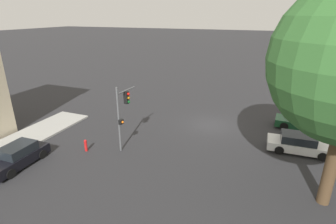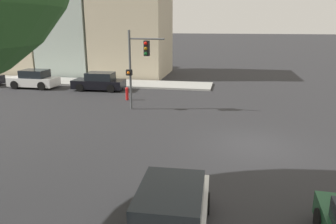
{
  "view_description": "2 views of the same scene",
  "coord_description": "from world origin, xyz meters",
  "px_view_note": "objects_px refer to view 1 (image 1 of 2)",
  "views": [
    {
      "loc": [
        -4.67,
        21.85,
        9.56
      ],
      "look_at": [
        2.55,
        3.93,
        2.27
      ],
      "focal_mm": 28.0,
      "sensor_mm": 36.0,
      "label": 1
    },
    {
      "loc": [
        -14.19,
        1.13,
        5.3
      ],
      "look_at": [
        0.52,
        3.95,
        1.18
      ],
      "focal_mm": 35.0,
      "sensor_mm": 36.0,
      "label": 2
    }
  ],
  "objects_px": {
    "parked_car_0": "(18,156)",
    "traffic_signal": "(123,109)",
    "fire_hydrant": "(86,145)",
    "crossing_car_0": "(299,144)",
    "crossing_car_1": "(302,122)"
  },
  "relations": [
    {
      "from": "parked_car_0",
      "to": "fire_hydrant",
      "type": "xyz_separation_m",
      "value": [
        -2.93,
        -3.27,
        -0.18
      ]
    },
    {
      "from": "traffic_signal",
      "to": "fire_hydrant",
      "type": "relative_size",
      "value": 5.28
    },
    {
      "from": "traffic_signal",
      "to": "parked_car_0",
      "type": "relative_size",
      "value": 1.17
    },
    {
      "from": "traffic_signal",
      "to": "crossing_car_1",
      "type": "xyz_separation_m",
      "value": [
        -12.58,
        -8.77,
        -2.5
      ]
    },
    {
      "from": "fire_hydrant",
      "to": "crossing_car_0",
      "type": "bearing_deg",
      "value": -158.36
    },
    {
      "from": "traffic_signal",
      "to": "crossing_car_0",
      "type": "xyz_separation_m",
      "value": [
        -12.13,
        -4.22,
        -2.51
      ]
    },
    {
      "from": "traffic_signal",
      "to": "crossing_car_0",
      "type": "height_order",
      "value": "traffic_signal"
    },
    {
      "from": "crossing_car_0",
      "to": "crossing_car_1",
      "type": "distance_m",
      "value": 4.57
    },
    {
      "from": "traffic_signal",
      "to": "crossing_car_0",
      "type": "bearing_deg",
      "value": 22.87
    },
    {
      "from": "traffic_signal",
      "to": "parked_car_0",
      "type": "bearing_deg",
      "value": -134.25
    },
    {
      "from": "crossing_car_0",
      "to": "fire_hydrant",
      "type": "bearing_deg",
      "value": -160.55
    },
    {
      "from": "traffic_signal",
      "to": "crossing_car_1",
      "type": "height_order",
      "value": "traffic_signal"
    },
    {
      "from": "parked_car_0",
      "to": "traffic_signal",
      "type": "bearing_deg",
      "value": 130.04
    },
    {
      "from": "crossing_car_1",
      "to": "traffic_signal",
      "type": "bearing_deg",
      "value": 37.81
    },
    {
      "from": "crossing_car_0",
      "to": "parked_car_0",
      "type": "bearing_deg",
      "value": -154.85
    }
  ]
}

